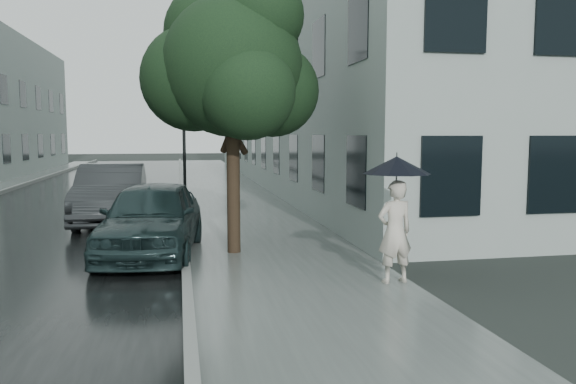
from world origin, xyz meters
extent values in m
plane|color=black|center=(0.00, 0.00, 0.00)|extent=(120.00, 120.00, 0.00)
cube|color=slate|center=(0.25, 12.00, 0.00)|extent=(3.50, 60.00, 0.01)
cube|color=slate|center=(-1.57, 12.00, 0.07)|extent=(0.15, 60.00, 0.15)
cube|color=black|center=(-5.08, 12.00, 0.00)|extent=(6.85, 60.00, 0.00)
cube|color=gray|center=(5.50, 19.50, 4.50)|extent=(7.00, 36.00, 9.00)
cube|color=black|center=(2.02, 19.50, 4.50)|extent=(0.08, 32.40, 7.20)
cube|color=black|center=(-10.32, 30.00, 4.00)|extent=(0.08, 16.20, 6.40)
imported|color=beige|center=(1.70, 0.20, 0.83)|extent=(0.65, 0.47, 1.65)
cylinder|color=black|center=(1.72, 0.24, 1.38)|extent=(0.02, 0.02, 0.74)
cone|color=black|center=(1.72, 0.24, 1.89)|extent=(1.12, 1.12, 0.28)
cylinder|color=black|center=(1.72, 0.24, 2.05)|extent=(0.02, 0.02, 0.08)
cylinder|color=black|center=(1.72, 0.24, 0.98)|extent=(0.03, 0.03, 0.06)
cylinder|color=#332619|center=(-0.60, 3.00, 1.31)|extent=(0.26, 0.26, 2.63)
sphere|color=#183216|center=(-0.60, 3.00, 3.69)|extent=(2.74, 2.74, 2.74)
sphere|color=#183216|center=(0.25, 3.32, 3.26)|extent=(1.89, 1.89, 1.89)
sphere|color=#183216|center=(-1.34, 3.43, 3.48)|extent=(2.11, 2.11, 2.11)
sphere|color=#183216|center=(-0.39, 2.26, 3.15)|extent=(1.78, 1.78, 1.78)
sphere|color=#183216|center=(-0.92, 3.63, 4.43)|extent=(2.00, 2.00, 2.00)
sphere|color=#183216|center=(-0.08, 2.79, 4.63)|extent=(1.70, 1.70, 1.70)
cylinder|color=black|center=(-1.45, 13.41, 2.79)|extent=(0.12, 0.12, 5.57)
cylinder|color=black|center=(-1.45, 13.41, 0.10)|extent=(0.28, 0.28, 0.20)
cylinder|color=black|center=(-1.70, 13.44, 5.57)|extent=(0.51, 0.15, 0.08)
sphere|color=silver|center=(-1.99, 13.48, 5.52)|extent=(0.32, 0.32, 0.32)
imported|color=#1A2B2C|center=(-2.20, 3.05, 0.74)|extent=(2.22, 4.49, 1.47)
imported|color=#25282A|center=(-3.44, 7.43, 0.78)|extent=(1.73, 4.75, 1.56)
camera|label=1|loc=(-1.66, -8.13, 2.40)|focal=35.00mm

